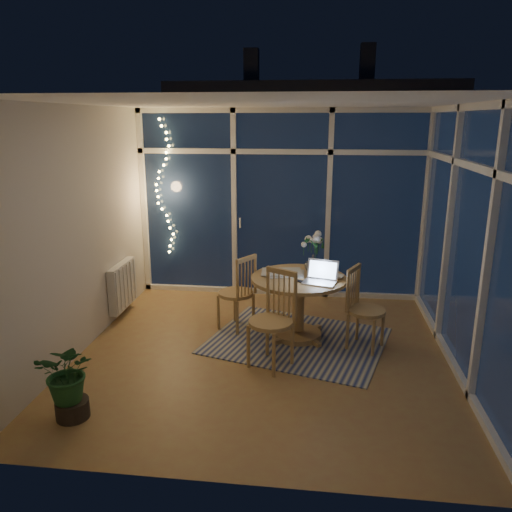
{
  "coord_description": "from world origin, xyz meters",
  "views": [
    {
      "loc": [
        0.49,
        -4.88,
        2.46
      ],
      "look_at": [
        -0.14,
        0.25,
        1.03
      ],
      "focal_mm": 35.0,
      "sensor_mm": 36.0,
      "label": 1
    }
  ],
  "objects_px": {
    "chair_right": "(367,309)",
    "laptop": "(320,272)",
    "potted_plant": "(69,377)",
    "dining_table": "(298,308)",
    "chair_left": "(236,291)",
    "chair_front": "(271,320)",
    "flower_vase": "(313,263)"
  },
  "relations": [
    {
      "from": "chair_right",
      "to": "laptop",
      "type": "distance_m",
      "value": 0.65
    },
    {
      "from": "laptop",
      "to": "potted_plant",
      "type": "xyz_separation_m",
      "value": [
        -2.06,
        -1.66,
        -0.48
      ]
    },
    {
      "from": "dining_table",
      "to": "chair_left",
      "type": "relative_size",
      "value": 1.14
    },
    {
      "from": "chair_right",
      "to": "chair_front",
      "type": "bearing_deg",
      "value": 143.93
    },
    {
      "from": "chair_front",
      "to": "dining_table",
      "type": "bearing_deg",
      "value": 102.29
    },
    {
      "from": "dining_table",
      "to": "flower_vase",
      "type": "bearing_deg",
      "value": 56.47
    },
    {
      "from": "chair_left",
      "to": "chair_front",
      "type": "xyz_separation_m",
      "value": [
        0.5,
        -0.9,
        0.03
      ]
    },
    {
      "from": "chair_right",
      "to": "potted_plant",
      "type": "xyz_separation_m",
      "value": [
        -2.58,
        -1.66,
        -0.09
      ]
    },
    {
      "from": "potted_plant",
      "to": "dining_table",
      "type": "bearing_deg",
      "value": 45.25
    },
    {
      "from": "chair_right",
      "to": "potted_plant",
      "type": "relative_size",
      "value": 1.22
    },
    {
      "from": "chair_left",
      "to": "laptop",
      "type": "xyz_separation_m",
      "value": [
        0.98,
        -0.36,
        0.39
      ]
    },
    {
      "from": "chair_left",
      "to": "flower_vase",
      "type": "bearing_deg",
      "value": 125.46
    },
    {
      "from": "chair_front",
      "to": "chair_left",
      "type": "bearing_deg",
      "value": 150.34
    },
    {
      "from": "potted_plant",
      "to": "flower_vase",
      "type": "bearing_deg",
      "value": 46.31
    },
    {
      "from": "flower_vase",
      "to": "potted_plant",
      "type": "bearing_deg",
      "value": -133.69
    },
    {
      "from": "dining_table",
      "to": "potted_plant",
      "type": "relative_size",
      "value": 1.42
    },
    {
      "from": "dining_table",
      "to": "potted_plant",
      "type": "distance_m",
      "value": 2.6
    },
    {
      "from": "potted_plant",
      "to": "laptop",
      "type": "bearing_deg",
      "value": 38.88
    },
    {
      "from": "chair_front",
      "to": "flower_vase",
      "type": "bearing_deg",
      "value": 98.47
    },
    {
      "from": "dining_table",
      "to": "flower_vase",
      "type": "relative_size",
      "value": 5.14
    },
    {
      "from": "dining_table",
      "to": "chair_front",
      "type": "height_order",
      "value": "chair_front"
    },
    {
      "from": "chair_right",
      "to": "chair_front",
      "type": "xyz_separation_m",
      "value": [
        -1.0,
        -0.54,
        0.04
      ]
    },
    {
      "from": "chair_right",
      "to": "flower_vase",
      "type": "relative_size",
      "value": 4.43
    },
    {
      "from": "chair_left",
      "to": "laptop",
      "type": "relative_size",
      "value": 2.74
    },
    {
      "from": "chair_front",
      "to": "laptop",
      "type": "relative_size",
      "value": 2.93
    },
    {
      "from": "chair_left",
      "to": "flower_vase",
      "type": "height_order",
      "value": "same"
    },
    {
      "from": "chair_front",
      "to": "laptop",
      "type": "height_order",
      "value": "chair_front"
    },
    {
      "from": "laptop",
      "to": "flower_vase",
      "type": "xyz_separation_m",
      "value": [
        -0.08,
        0.41,
        -0.02
      ]
    },
    {
      "from": "chair_left",
      "to": "chair_right",
      "type": "bearing_deg",
      "value": 108.27
    },
    {
      "from": "chair_right",
      "to": "potted_plant",
      "type": "distance_m",
      "value": 3.06
    },
    {
      "from": "chair_left",
      "to": "laptop",
      "type": "distance_m",
      "value": 1.11
    },
    {
      "from": "dining_table",
      "to": "laptop",
      "type": "bearing_deg",
      "value": -39.14
    }
  ]
}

